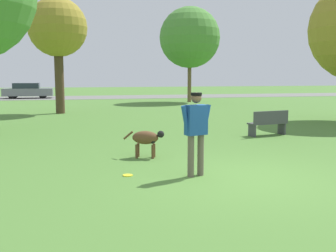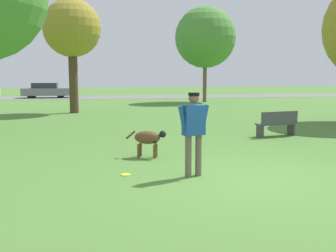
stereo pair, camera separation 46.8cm
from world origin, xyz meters
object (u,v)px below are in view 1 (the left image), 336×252
Objects in this scene: person at (196,127)px; dog at (147,139)px; frisbee at (128,175)px; tree_far_right at (190,38)px; park_bench at (269,122)px; tree_far_left at (58,29)px; parked_car_grey at (28,91)px.

person is 2.14m from dog.
dog is 1.84m from frisbee.
park_bench is (-2.04, -16.60, -4.32)m from tree_far_right.
frisbee is at bearing 149.50° from person.
tree_far_right is at bearing 57.30° from person.
parked_car_grey is at bearing 102.62° from tree_far_left.
dog is at bearing 67.56° from frisbee.
park_bench is (10.40, -24.27, -0.21)m from parked_car_grey.
tree_far_left is at bearing 97.56° from frisbee.
frisbee is (-0.68, -1.64, -0.47)m from dog.
tree_far_left is (-3.16, 14.12, 3.41)m from person.
tree_far_left reaches higher than person.
tree_far_right is at bearing 91.23° from dog.
tree_far_right is (7.31, 20.81, 4.76)m from frisbee.
tree_far_left is 11.53m from tree_far_right.
frisbee is 0.05× the size of parked_car_grey.
person is 1.69m from frisbee.
dog is 13.01m from tree_far_left.
person reaches higher than frisbee.
park_bench is (5.28, 4.21, 0.44)m from frisbee.
parked_car_grey is 26.41m from park_bench.
dog is at bearing -78.33° from tree_far_left.
person is at bearing -51.29° from dog.
frisbee is 0.03× the size of tree_far_right.
person reaches higher than park_bench.
dog is 4.83× the size of frisbee.
person is at bearing 37.52° from park_bench.
tree_far_left is at bearing 85.73° from person.
dog is 0.24× the size of parked_car_grey.
tree_far_left is 1.44× the size of parked_car_grey.
tree_far_right reaches higher than parked_car_grey.
tree_far_left is 4.12× the size of park_bench.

